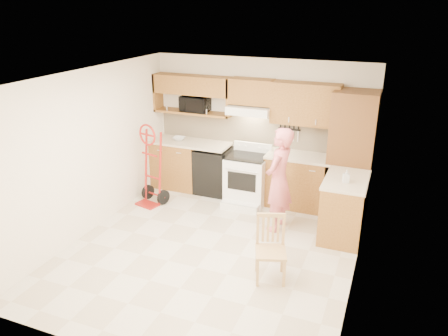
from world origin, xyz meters
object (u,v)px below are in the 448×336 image
Objects in this scene: microwave at (195,104)px; range at (246,176)px; dining_chair at (271,250)px; hand_truck at (149,169)px; person at (279,180)px.

range is (1.16, -0.41, -1.11)m from microwave.
range is 2.30m from dining_chair.
microwave reaches higher than hand_truck.
person is at bearing -41.92° from range.
dining_chair is (2.20, -2.46, -1.20)m from microwave.
hand_truck is at bearing -158.20° from range.
microwave reaches higher than range.
range reaches higher than dining_chair.
person is at bearing 13.48° from hand_truck.
hand_truck is 1.53× the size of dining_chair.
dining_chair is (2.62, -1.42, -0.23)m from hand_truck.
range is at bearing -122.67° from person.
microwave is at bearing -110.38° from person.
dining_chair is (1.04, -2.05, -0.09)m from range.
dining_chair is at bearing -48.51° from microwave.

